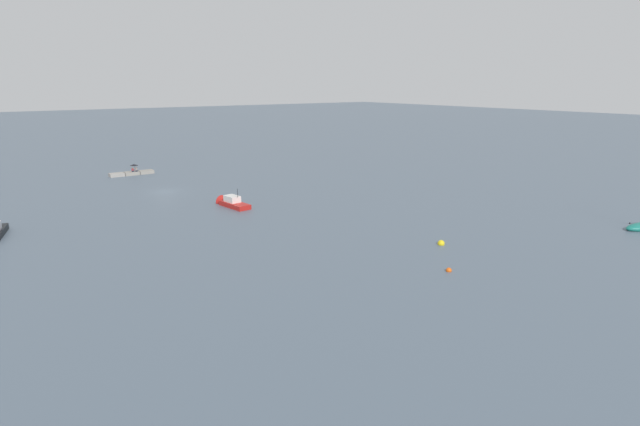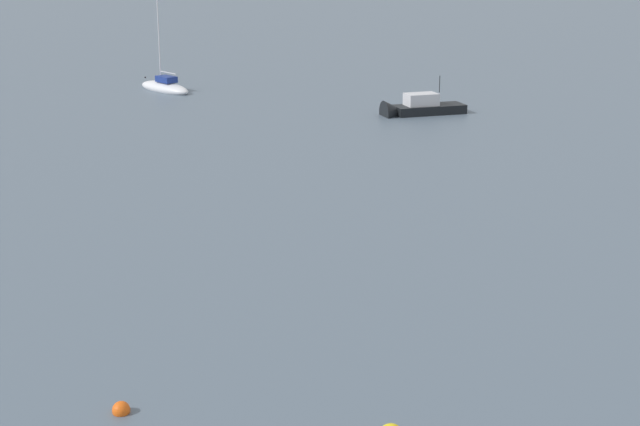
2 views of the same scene
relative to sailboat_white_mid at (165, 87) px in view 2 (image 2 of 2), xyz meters
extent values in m
ellipsoid|color=silver|center=(0.02, 0.00, -0.08)|extent=(6.34, 2.85, 1.05)
cube|color=navy|center=(-0.28, -0.05, 0.68)|extent=(1.88, 1.35, 0.48)
cylinder|color=silver|center=(0.50, 0.09, 4.02)|extent=(0.10, 0.10, 7.16)
cylinder|color=silver|center=(-0.55, -0.10, 1.23)|extent=(2.12, 0.47, 0.08)
sphere|color=black|center=(2.78, 0.52, 0.49)|extent=(0.14, 0.14, 0.14)
cube|color=black|center=(-19.18, -11.85, -0.09)|extent=(3.01, 5.36, 0.84)
cone|color=black|center=(-18.58, -9.40, -0.09)|extent=(2.15, 2.15, 1.78)
cube|color=silver|center=(-19.04, -11.26, 0.75)|extent=(1.90, 2.50, 0.84)
cube|color=#283847|center=(-18.89, -10.67, 0.80)|extent=(1.32, 0.42, 0.59)
cylinder|color=black|center=(-19.37, -12.59, 1.76)|extent=(0.05, 0.05, 1.18)
sphere|color=#EA5914|center=(-49.38, 22.10, -0.22)|extent=(0.48, 0.48, 0.48)
camera|label=1|loc=(-17.68, 48.04, 14.98)|focal=28.34mm
camera|label=2|loc=(-71.54, 29.60, 11.97)|focal=53.52mm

